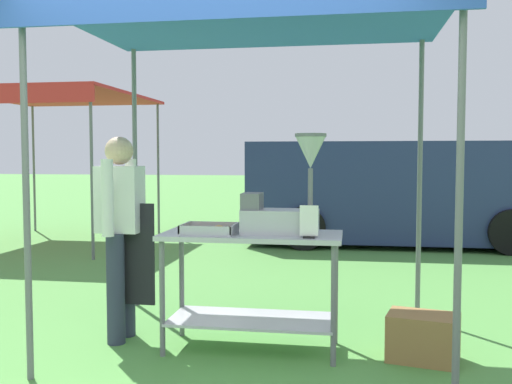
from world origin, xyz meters
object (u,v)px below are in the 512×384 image
(donut_cart, at_px, (252,266))
(vendor, at_px, (121,227))
(stall_canopy, at_px, (254,26))
(menu_sign, at_px, (309,224))
(donut_fryer, at_px, (286,201))
(supply_crate, at_px, (423,337))
(donut_tray, at_px, (210,230))
(van_navy, at_px, (399,191))
(neighbour_tent, at_px, (55,99))

(donut_cart, distance_m, vendor, 1.09)
(stall_canopy, relative_size, menu_sign, 12.48)
(donut_fryer, xyz_separation_m, menu_sign, (0.18, -0.19, -0.15))
(donut_fryer, distance_m, vendor, 1.34)
(stall_canopy, bearing_deg, vendor, -178.59)
(supply_crate, bearing_deg, donut_tray, -178.37)
(vendor, xyz_separation_m, van_navy, (2.58, 5.59, -0.03))
(menu_sign, relative_size, supply_crate, 0.42)
(supply_crate, bearing_deg, menu_sign, -167.87)
(stall_canopy, xyz_separation_m, vendor, (-1.06, -0.03, -1.52))
(donut_cart, height_order, neighbour_tent, neighbour_tent)
(donut_cart, xyz_separation_m, menu_sign, (0.44, -0.20, 0.35))
(stall_canopy, relative_size, donut_fryer, 3.90)
(van_navy, bearing_deg, stall_canopy, -105.34)
(donut_fryer, relative_size, menu_sign, 3.20)
(donut_tray, height_order, neighbour_tent, neighbour_tent)
(stall_canopy, relative_size, donut_tray, 7.34)
(stall_canopy, xyz_separation_m, van_navy, (1.53, 5.56, -1.55))
(donut_cart, bearing_deg, stall_canopy, 90.00)
(stall_canopy, bearing_deg, neighbour_tent, 131.83)
(supply_crate, bearing_deg, van_navy, 87.19)
(supply_crate, distance_m, neighbour_tent, 7.48)
(stall_canopy, height_order, vendor, stall_canopy)
(donut_fryer, distance_m, van_navy, 5.82)
(menu_sign, distance_m, neighbour_tent, 6.83)
(vendor, bearing_deg, supply_crate, -2.46)
(donut_tray, height_order, donut_fryer, donut_fryer)
(supply_crate, bearing_deg, neighbour_tent, 138.63)
(donut_cart, height_order, vendor, vendor)
(vendor, height_order, supply_crate, vendor)
(stall_canopy, bearing_deg, donut_cart, -90.00)
(donut_fryer, relative_size, van_navy, 0.15)
(donut_cart, distance_m, neighbour_tent, 6.49)
(vendor, bearing_deg, donut_tray, -10.72)
(stall_canopy, height_order, menu_sign, stall_canopy)
(vendor, distance_m, supply_crate, 2.42)
(donut_tray, distance_m, donut_fryer, 0.61)
(vendor, bearing_deg, donut_fryer, -3.66)
(donut_fryer, distance_m, neighbour_tent, 6.55)
(donut_cart, xyz_separation_m, vendor, (-1.06, 0.07, 0.27))
(menu_sign, bearing_deg, van_navy, 79.50)
(stall_canopy, bearing_deg, donut_fryer, -23.03)
(menu_sign, bearing_deg, vendor, 169.70)
(supply_crate, relative_size, van_navy, 0.11)
(stall_canopy, relative_size, vendor, 1.78)
(van_navy, bearing_deg, menu_sign, -100.50)
(vendor, height_order, van_navy, van_navy)
(stall_canopy, bearing_deg, van_navy, 74.66)
(van_navy, bearing_deg, neighbour_tent, -170.26)
(donut_fryer, bearing_deg, menu_sign, -46.10)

